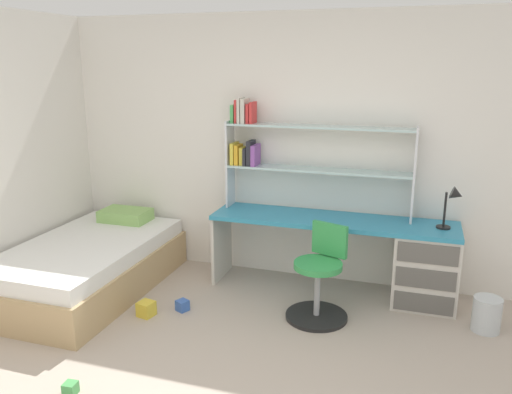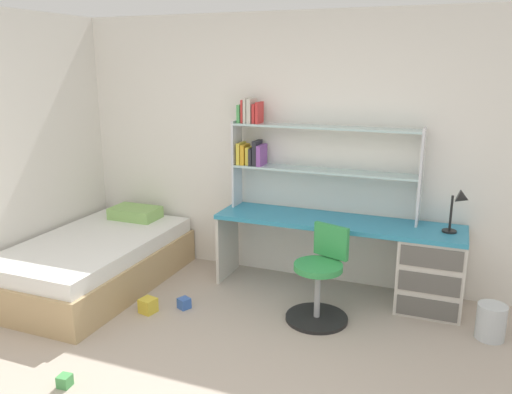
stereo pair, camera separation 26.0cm
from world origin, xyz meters
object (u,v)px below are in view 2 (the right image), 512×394
object	(u,v)px
desk	(403,261)
desk_lamp	(460,205)
bed_platform	(95,261)
toy_block_green_0	(65,381)
waste_bin	(491,322)
toy_block_blue_2	(184,303)
bookshelf_hutch	(296,149)
swivel_chair	(320,284)
toy_block_yellow_1	(148,306)

from	to	relation	value
desk	desk_lamp	world-z (taller)	desk_lamp
bed_platform	toy_block_green_0	size ratio (longest dim) A/B	23.34
bed_platform	toy_block_green_0	xyz separation A→B (m)	(0.85, -1.41, -0.20)
desk	waste_bin	distance (m)	0.85
toy_block_green_0	toy_block_blue_2	size ratio (longest dim) A/B	0.88
bookshelf_hutch	desk	bearing A→B (deg)	-8.19
desk	waste_bin	size ratio (longest dim) A/B	7.89
swivel_chair	toy_block_blue_2	distance (m)	1.20
desk	desk_lamp	bearing A→B (deg)	-2.76
bookshelf_hutch	toy_block_green_0	bearing A→B (deg)	-111.67
swivel_chair	toy_block_blue_2	xyz separation A→B (m)	(-1.14, -0.25, -0.26)
swivel_chair	waste_bin	bearing A→B (deg)	7.71
bed_platform	toy_block_blue_2	xyz separation A→B (m)	(1.03, -0.13, -0.19)
toy_block_blue_2	toy_block_yellow_1	bearing A→B (deg)	-144.08
desk	toy_block_blue_2	distance (m)	1.95
bed_platform	toy_block_yellow_1	distance (m)	0.86
desk_lamp	bed_platform	bearing A→B (deg)	-168.46
swivel_chair	toy_block_yellow_1	bearing A→B (deg)	-162.66
waste_bin	toy_block_yellow_1	size ratio (longest dim) A/B	2.23
desk_lamp	toy_block_yellow_1	xyz separation A→B (m)	(-2.41, -0.96, -0.90)
desk	waste_bin	bearing A→B (deg)	-26.77
waste_bin	swivel_chair	bearing A→B (deg)	-172.29
toy_block_green_0	waste_bin	bearing A→B (deg)	32.92
desk_lamp	swivel_chair	distance (m)	1.31
waste_bin	toy_block_blue_2	world-z (taller)	waste_bin
desk	toy_block_green_0	world-z (taller)	desk
desk_lamp	swivel_chair	size ratio (longest dim) A/B	0.49
bookshelf_hutch	waste_bin	bearing A→B (deg)	-16.25
waste_bin	bookshelf_hutch	bearing A→B (deg)	163.75
desk_lamp	swivel_chair	bearing A→B (deg)	-152.78
desk	toy_block_blue_2	xyz separation A→B (m)	(-1.74, -0.80, -0.36)
bed_platform	toy_block_yellow_1	size ratio (longest dim) A/B	15.17
bookshelf_hutch	swivel_chair	world-z (taller)	bookshelf_hutch
bed_platform	desk	bearing A→B (deg)	13.60
swivel_chair	desk_lamp	bearing A→B (deg)	27.22
desk	swivel_chair	distance (m)	0.81
waste_bin	toy_block_yellow_1	xyz separation A→B (m)	(-2.71, -0.61, -0.08)
bookshelf_hutch	waste_bin	world-z (taller)	bookshelf_hutch
desk_lamp	bed_platform	distance (m)	3.33
toy_block_yellow_1	toy_block_blue_2	world-z (taller)	toy_block_yellow_1
toy_block_green_0	toy_block_yellow_1	distance (m)	1.10
desk	bed_platform	bearing A→B (deg)	-166.40
toy_block_yellow_1	desk	bearing A→B (deg)	26.11
waste_bin	desk	bearing A→B (deg)	153.23
bookshelf_hutch	toy_block_blue_2	xyz separation A→B (m)	(-0.70, -0.95, -1.26)
desk	bookshelf_hutch	xyz separation A→B (m)	(-1.04, 0.15, 0.91)
bed_platform	toy_block_green_0	distance (m)	1.65
desk_lamp	waste_bin	size ratio (longest dim) A/B	1.37
swivel_chair	bed_platform	distance (m)	2.18
desk_lamp	swivel_chair	world-z (taller)	desk_lamp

